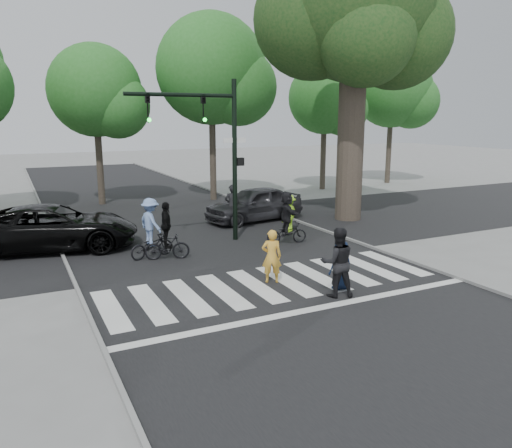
% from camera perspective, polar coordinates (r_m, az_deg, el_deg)
% --- Properties ---
extents(ground, '(120.00, 120.00, 0.00)m').
position_cam_1_polar(ground, '(13.51, 3.81, -8.01)').
color(ground, gray).
rests_on(ground, ground).
extents(road_stem, '(10.00, 70.00, 0.01)m').
position_cam_1_polar(road_stem, '(17.80, -4.32, -3.02)').
color(road_stem, black).
rests_on(road_stem, ground).
extents(road_cross, '(70.00, 10.00, 0.01)m').
position_cam_1_polar(road_cross, '(20.53, -7.49, -1.04)').
color(road_cross, black).
rests_on(road_cross, ground).
extents(curb_left, '(0.10, 70.00, 0.10)m').
position_cam_1_polar(curb_left, '(16.64, -20.69, -4.71)').
color(curb_left, gray).
rests_on(curb_left, ground).
extents(curb_right, '(0.10, 70.00, 0.10)m').
position_cam_1_polar(curb_right, '(20.18, 9.07, -1.19)').
color(curb_right, gray).
rests_on(curb_right, ground).
extents(crosswalk, '(10.00, 3.85, 0.01)m').
position_cam_1_polar(crosswalk, '(14.05, 2.45, -7.15)').
color(crosswalk, silver).
rests_on(crosswalk, ground).
extents(traffic_signal, '(4.45, 0.29, 6.00)m').
position_cam_1_polar(traffic_signal, '(18.45, -4.91, 9.77)').
color(traffic_signal, black).
rests_on(traffic_signal, ground).
extents(eucalyptus, '(8.30, 7.20, 13.00)m').
position_cam_1_polar(eucalyptus, '(23.68, 11.13, 22.72)').
color(eucalyptus, brown).
rests_on(eucalyptus, ground).
extents(bg_tree_2, '(5.04, 4.80, 8.40)m').
position_cam_1_polar(bg_tree_2, '(27.97, -17.34, 13.93)').
color(bg_tree_2, brown).
rests_on(bg_tree_2, ground).
extents(bg_tree_3, '(6.30, 6.00, 10.20)m').
position_cam_1_polar(bg_tree_3, '(28.42, -4.35, 16.74)').
color(bg_tree_3, brown).
rests_on(bg_tree_3, ground).
extents(bg_tree_4, '(4.83, 4.60, 8.15)m').
position_cam_1_polar(bg_tree_4, '(32.89, 8.37, 13.73)').
color(bg_tree_4, brown).
rests_on(bg_tree_4, ground).
extents(bg_tree_5, '(5.67, 5.40, 9.30)m').
position_cam_1_polar(bg_tree_5, '(37.11, 15.83, 14.34)').
color(bg_tree_5, brown).
rests_on(bg_tree_5, ground).
extents(pedestrian_woman, '(0.67, 0.57, 1.55)m').
position_cam_1_polar(pedestrian_woman, '(14.18, 1.79, -3.72)').
color(pedestrian_woman, gold).
rests_on(pedestrian_woman, ground).
extents(pedestrian_child, '(0.68, 0.45, 1.38)m').
position_cam_1_polar(pedestrian_child, '(13.83, 9.68, -4.67)').
color(pedestrian_child, '#0F1A34').
rests_on(pedestrian_child, ground).
extents(pedestrian_adult, '(1.08, 0.96, 1.86)m').
position_cam_1_polar(pedestrian_adult, '(13.23, 9.29, -4.35)').
color(pedestrian_adult, black).
rests_on(pedestrian_adult, ground).
extents(cyclist_left, '(1.69, 1.17, 2.03)m').
position_cam_1_polar(cyclist_left, '(17.03, -11.90, -0.92)').
color(cyclist_left, black).
rests_on(cyclist_left, ground).
extents(cyclist_mid, '(1.54, 0.97, 1.94)m').
position_cam_1_polar(cyclist_mid, '(16.72, -10.18, -1.38)').
color(cyclist_mid, black).
rests_on(cyclist_mid, ground).
extents(cyclist_right, '(1.61, 1.49, 1.96)m').
position_cam_1_polar(cyclist_right, '(18.55, 3.54, 0.37)').
color(cyclist_right, black).
rests_on(cyclist_right, ground).
extents(car_suv, '(6.26, 3.87, 1.62)m').
position_cam_1_polar(car_suv, '(19.10, -22.18, -0.37)').
color(car_suv, black).
rests_on(car_suv, ground).
extents(car_grey, '(4.82, 2.54, 1.57)m').
position_cam_1_polar(car_grey, '(22.65, -0.21, 2.31)').
color(car_grey, '#303034').
rests_on(car_grey, ground).
extents(bystander_hivis, '(1.17, 1.05, 1.58)m').
position_cam_1_polar(bystander_hivis, '(20.41, 3.76, 1.21)').
color(bystander_hivis, '#97E124').
rests_on(bystander_hivis, ground).
extents(bystander_dark, '(0.74, 0.58, 1.81)m').
position_cam_1_polar(bystander_dark, '(21.59, -2.75, 2.14)').
color(bystander_dark, black).
rests_on(bystander_dark, ground).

